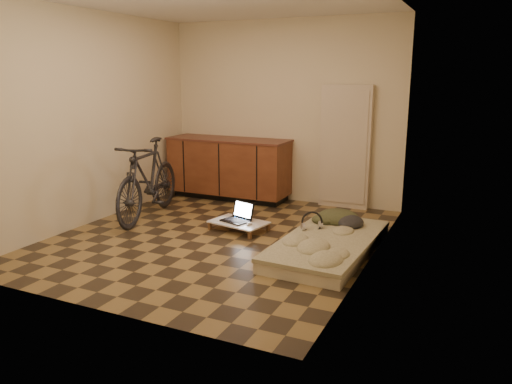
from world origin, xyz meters
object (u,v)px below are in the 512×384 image
at_px(bicycle, 148,176).
at_px(lap_desk, 239,223).
at_px(futon, 328,245).
at_px(laptop, 238,217).

distance_m(bicycle, lap_desk, 1.39).
relative_size(bicycle, lap_desk, 2.39).
xyz_separation_m(bicycle, futon, (2.50, -0.27, -0.49)).
distance_m(lap_desk, laptop, 0.08).
height_order(bicycle, laptop, bicycle).
height_order(futon, laptop, laptop).
bearing_deg(laptop, futon, 2.74).
relative_size(lap_desk, laptop, 1.88).
height_order(bicycle, lap_desk, bicycle).
xyz_separation_m(bicycle, laptop, (1.28, 0.05, -0.41)).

